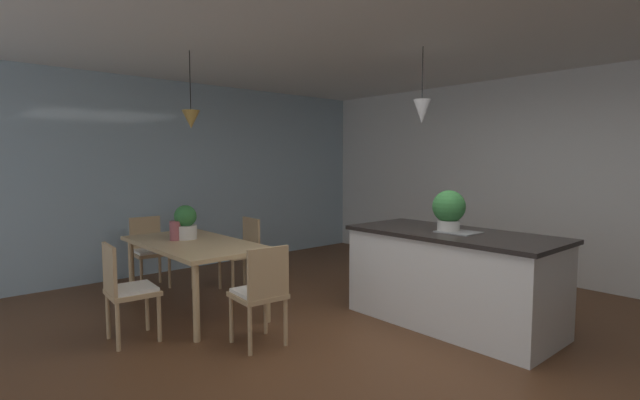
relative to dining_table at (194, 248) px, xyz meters
name	(u,v)px	position (x,y,z in m)	size (l,w,h in m)	color
ground_plane	(405,356)	(2.16, 0.78, -0.68)	(10.00, 8.40, 0.04)	brown
ceiling_slab	(411,6)	(2.16, 0.78, 2.10)	(10.00, 8.40, 0.12)	white
wall_back_kitchen	(569,179)	(2.16, 4.04, 0.69)	(10.00, 0.12, 2.70)	white
window_wall_left_glazing	(183,176)	(-1.90, 0.78, 0.69)	(0.06, 8.40, 2.70)	#9EB7C6
dining_table	(194,248)	(0.00, 0.00, 0.00)	(1.74, 0.91, 0.73)	tan
chair_near_right	(126,288)	(0.39, -0.82, -0.19)	(0.43, 0.43, 0.87)	tan
chair_window_end	(149,249)	(-1.24, 0.00, -0.19)	(0.42, 0.42, 0.87)	tan
chair_far_left	(242,251)	(-0.39, 0.82, -0.19)	(0.42, 0.42, 0.87)	tan
chair_kitchen_end	(261,291)	(1.24, 0.00, -0.19)	(0.43, 0.43, 0.87)	tan
kitchen_island	(452,277)	(2.01, 1.68, -0.20)	(1.99, 0.92, 0.91)	white
pendant_over_table	(191,119)	(-0.06, 0.03, 1.34)	(0.18, 0.18, 0.79)	black
pendant_over_island_main	(422,111)	(1.62, 1.68, 1.40)	(0.17, 0.17, 0.75)	black
potted_plant_on_island	(449,209)	(1.96, 1.68, 0.45)	(0.31, 0.31, 0.40)	beige
potted_plant_on_table	(185,222)	(-0.22, 0.02, 0.25)	(0.24, 0.24, 0.37)	beige
vase_on_dining_table	(175,231)	(-0.22, -0.10, 0.17)	(0.12, 0.12, 0.20)	#994C51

